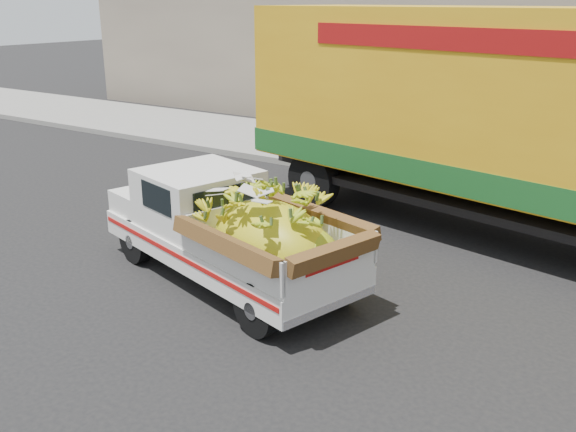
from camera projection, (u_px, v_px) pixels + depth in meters
The scene contains 5 objects.
ground at pixel (311, 310), 8.50m from camera, with size 100.00×100.00×0.00m, color black.
curb at pixel (471, 191), 13.52m from camera, with size 60.00×0.25×0.15m, color gray.
sidewalk at pixel (501, 170), 15.17m from camera, with size 60.00×4.00×0.14m, color gray.
building_left at pixel (334, 40), 23.26m from camera, with size 18.00×6.00×5.00m, color gray.
pickup_truck at pixel (240, 233), 8.91m from camera, with size 4.63×2.69×1.53m.
Camera 1 is at (4.01, -6.52, 3.91)m, focal length 40.00 mm.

